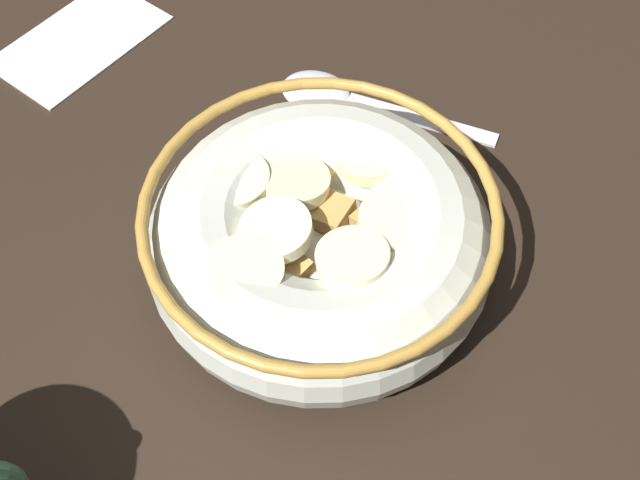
% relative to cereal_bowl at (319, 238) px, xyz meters
% --- Properties ---
extents(ground_plane, '(0.90, 0.90, 0.02)m').
position_rel_cereal_bowl_xyz_m(ground_plane, '(0.00, -0.00, -0.04)').
color(ground_plane, black).
extents(cereal_bowl, '(0.17, 0.17, 0.06)m').
position_rel_cereal_bowl_xyz_m(cereal_bowl, '(0.00, 0.00, 0.00)').
color(cereal_bowl, beige).
rests_on(cereal_bowl, ground_plane).
extents(spoon, '(0.10, 0.12, 0.01)m').
position_rel_cereal_bowl_xyz_m(spoon, '(0.07, 0.10, -0.03)').
color(spoon, silver).
rests_on(spoon, ground_plane).
extents(folded_napkin, '(0.12, 0.10, 0.00)m').
position_rel_cereal_bowl_xyz_m(folded_napkin, '(-0.05, 0.23, -0.03)').
color(folded_napkin, white).
rests_on(folded_napkin, ground_plane).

